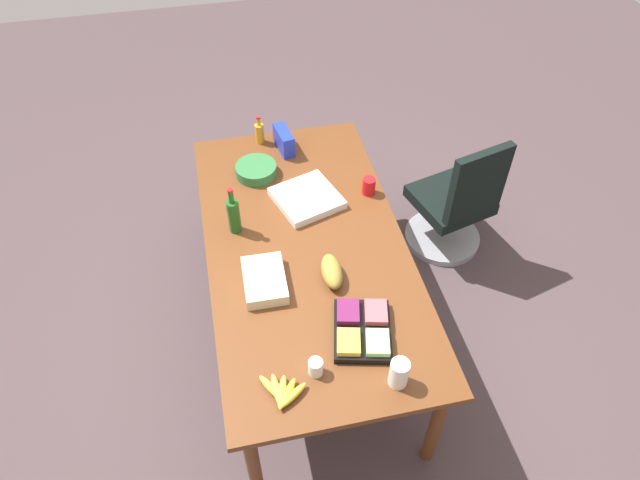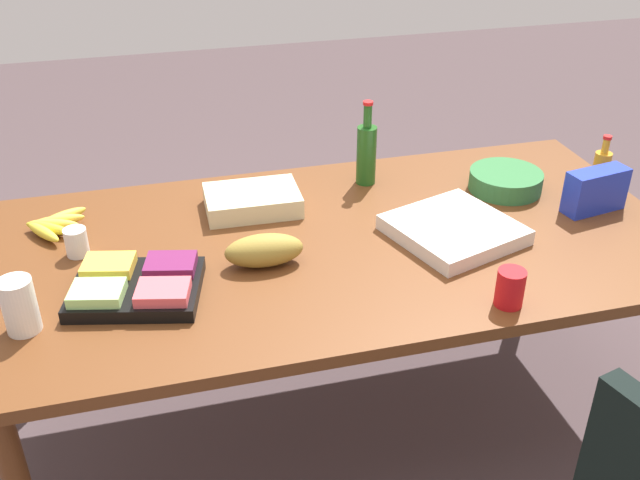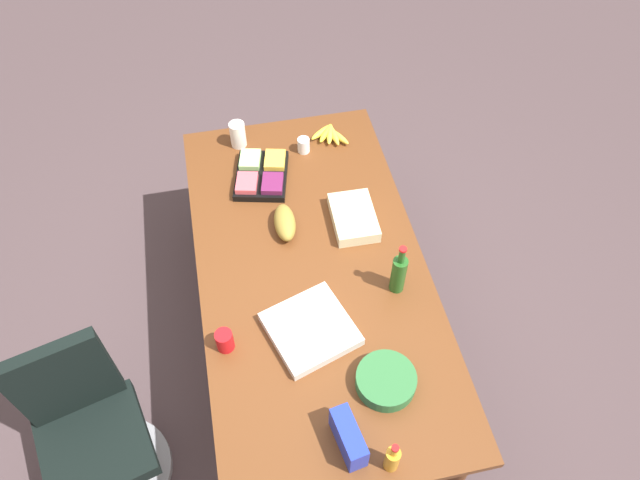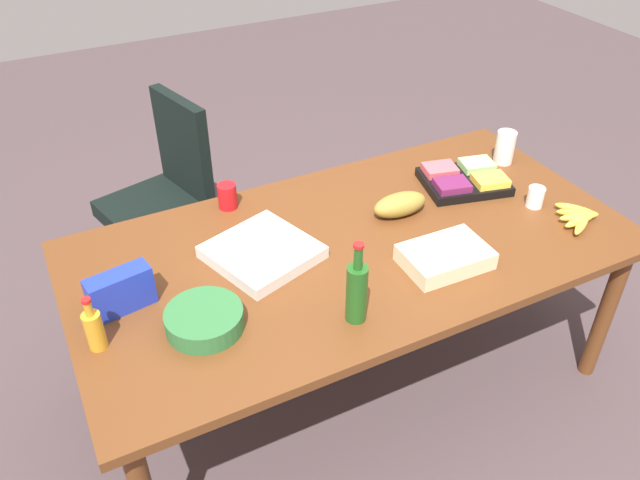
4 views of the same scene
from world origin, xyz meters
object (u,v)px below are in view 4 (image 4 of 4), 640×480
at_px(bread_loaf, 400,205).
at_px(salad_bowl, 204,320).
at_px(pizza_box, 262,252).
at_px(mayo_jar, 505,147).
at_px(sheet_cake, 445,257).
at_px(fruit_platter, 464,179).
at_px(office_chair, 165,213).
at_px(chip_bag_blue, 121,291).
at_px(conference_table, 353,257).
at_px(banana_bunch, 579,217).
at_px(wine_bottle, 357,291).
at_px(paper_cup, 535,197).
at_px(dressing_bottle, 94,329).
at_px(red_solo_cup, 227,196).

height_order(bread_loaf, salad_bowl, bread_loaf).
bearing_deg(pizza_box, mayo_jar, 169.26).
distance_m(sheet_cake, fruit_platter, 0.59).
height_order(office_chair, chip_bag_blue, office_chair).
height_order(pizza_box, chip_bag_blue, chip_bag_blue).
xyz_separation_m(conference_table, bread_loaf, (-0.27, -0.09, 0.12)).
relative_size(sheet_cake, salad_bowl, 1.22).
height_order(mayo_jar, banana_bunch, mayo_jar).
bearing_deg(mayo_jar, pizza_box, 7.29).
height_order(mayo_jar, wine_bottle, wine_bottle).
bearing_deg(conference_table, sheet_cake, 131.49).
bearing_deg(banana_bunch, paper_cup, -65.23).
bearing_deg(wine_bottle, banana_bunch, -175.54).
xyz_separation_m(fruit_platter, dressing_bottle, (1.67, 0.27, 0.05)).
relative_size(red_solo_cup, salad_bowl, 0.42).
bearing_deg(banana_bunch, bread_loaf, -30.97).
bearing_deg(office_chair, conference_table, 112.91).
bearing_deg(chip_bag_blue, salad_bowl, 134.97).
bearing_deg(bread_loaf, salad_bowl, 16.37).
bearing_deg(office_chair, red_solo_cup, 101.30).
distance_m(wine_bottle, sheet_cake, 0.46).
distance_m(bread_loaf, banana_bunch, 0.74).
height_order(conference_table, bread_loaf, bread_loaf).
relative_size(wine_bottle, sheet_cake, 0.98).
bearing_deg(bread_loaf, chip_bag_blue, 2.82).
height_order(fruit_platter, banana_bunch, fruit_platter).
xyz_separation_m(chip_bag_blue, dressing_bottle, (0.12, 0.15, 0.00)).
bearing_deg(fruit_platter, conference_table, 13.41).
xyz_separation_m(salad_bowl, dressing_bottle, (0.34, -0.07, 0.04)).
bearing_deg(red_solo_cup, bread_loaf, 148.57).
relative_size(pizza_box, chip_bag_blue, 1.64).
bearing_deg(pizza_box, dressing_bottle, -1.53).
distance_m(red_solo_cup, bread_loaf, 0.73).
bearing_deg(mayo_jar, bread_loaf, 12.95).
distance_m(wine_bottle, fruit_platter, 1.01).
bearing_deg(wine_bottle, fruit_platter, -148.18).
bearing_deg(chip_bag_blue, red_solo_cup, -141.27).
relative_size(office_chair, mayo_jar, 6.27).
distance_m(sheet_cake, dressing_bottle, 1.26).
xyz_separation_m(conference_table, mayo_jar, (-0.95, -0.25, 0.15)).
bearing_deg(office_chair, dressing_bottle, 67.80).
distance_m(paper_cup, wine_bottle, 1.06).
xyz_separation_m(red_solo_cup, bread_loaf, (-0.62, 0.38, -0.01)).
height_order(paper_cup, pizza_box, paper_cup).
xyz_separation_m(chip_bag_blue, banana_bunch, (-1.80, 0.32, -0.05)).
bearing_deg(wine_bottle, salad_bowl, -21.62).
bearing_deg(red_solo_cup, salad_bowl, 63.72).
bearing_deg(sheet_cake, conference_table, -48.51).
distance_m(chip_bag_blue, banana_bunch, 1.83).
relative_size(mayo_jar, wine_bottle, 0.50).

